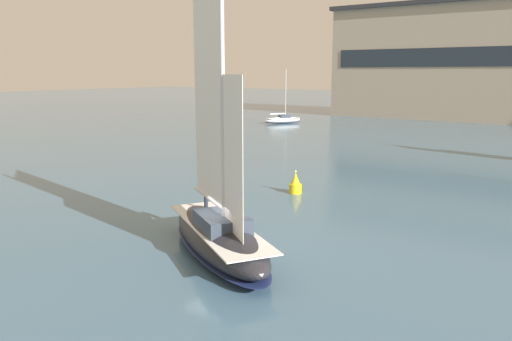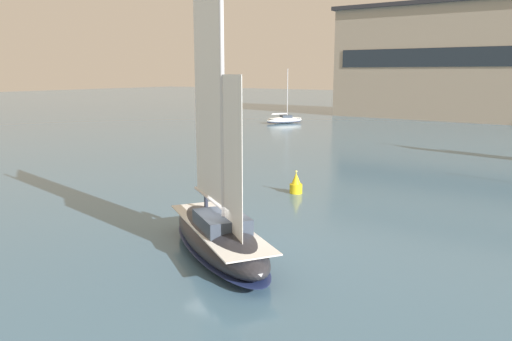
{
  "view_description": "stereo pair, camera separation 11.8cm",
  "coord_description": "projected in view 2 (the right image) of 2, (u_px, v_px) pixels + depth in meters",
  "views": [
    {
      "loc": [
        13.83,
        -16.99,
        8.27
      ],
      "look_at": [
        0.0,
        3.0,
        3.47
      ],
      "focal_mm": 35.0,
      "sensor_mm": 36.0,
      "label": 1
    },
    {
      "loc": [
        13.93,
        -16.92,
        8.27
      ],
      "look_at": [
        0.0,
        3.0,
        3.47
      ],
      "focal_mm": 35.0,
      "sensor_mm": 36.0,
      "label": 2
    }
  ],
  "objects": [
    {
      "name": "sailboat_main",
      "position": [
        219.0,
        232.0,
        22.81
      ],
      "size": [
        9.96,
        7.73,
        13.76
      ],
      "color": "#232328",
      "rests_on": "ground"
    },
    {
      "name": "sailboat_moored_outer_mooring",
      "position": [
        284.0,
        120.0,
        82.04
      ],
      "size": [
        4.98,
        6.36,
        8.83
      ],
      "color": "white",
      "rests_on": "ground"
    },
    {
      "name": "ground_plane",
      "position": [
        219.0,
        254.0,
        23.03
      ],
      "size": [
        400.0,
        400.0,
        0.0
      ],
      "primitive_type": "plane",
      "color": "#42667F"
    },
    {
      "name": "waterfront_building",
      "position": [
        445.0,
        62.0,
        90.64
      ],
      "size": [
        38.01,
        16.51,
        20.26
      ],
      "color": "tan",
      "rests_on": "ground"
    },
    {
      "name": "channel_buoy",
      "position": [
        296.0,
        184.0,
        34.57
      ],
      "size": [
        0.87,
        0.87,
        1.62
      ],
      "color": "yellow",
      "rests_on": "ground"
    }
  ]
}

